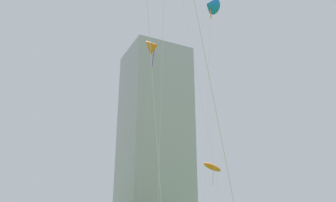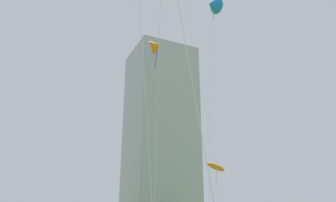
{
  "view_description": "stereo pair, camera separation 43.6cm",
  "coord_description": "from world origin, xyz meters",
  "px_view_note": "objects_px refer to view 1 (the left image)",
  "views": [
    {
      "loc": [
        -10.09,
        -5.49,
        1.58
      ],
      "look_at": [
        1.84,
        13.24,
        10.39
      ],
      "focal_mm": 38.09,
      "sensor_mm": 36.0,
      "label": 1
    },
    {
      "loc": [
        -9.72,
        -5.72,
        1.58
      ],
      "look_at": [
        1.84,
        13.24,
        10.39
      ],
      "focal_mm": 38.09,
      "sensor_mm": 36.0,
      "label": 2
    }
  ],
  "objects_px": {
    "distant_highrise_0": "(155,141)",
    "kite_flying_0": "(210,5)",
    "kite_flying_2": "(153,46)",
    "kite_flying_3": "(212,167)"
  },
  "relations": [
    {
      "from": "distant_highrise_0",
      "to": "kite_flying_0",
      "type": "bearing_deg",
      "value": -109.1
    },
    {
      "from": "kite_flying_2",
      "to": "distant_highrise_0",
      "type": "bearing_deg",
      "value": 59.47
    },
    {
      "from": "kite_flying_0",
      "to": "kite_flying_3",
      "type": "bearing_deg",
      "value": 60.75
    },
    {
      "from": "kite_flying_0",
      "to": "distant_highrise_0",
      "type": "xyz_separation_m",
      "value": [
        40.51,
        84.01,
        6.17
      ]
    },
    {
      "from": "kite_flying_0",
      "to": "distant_highrise_0",
      "type": "height_order",
      "value": "distant_highrise_0"
    },
    {
      "from": "kite_flying_0",
      "to": "distant_highrise_0",
      "type": "distance_m",
      "value": 93.47
    },
    {
      "from": "distant_highrise_0",
      "to": "kite_flying_3",
      "type": "bearing_deg",
      "value": -108.94
    },
    {
      "from": "kite_flying_2",
      "to": "distant_highrise_0",
      "type": "xyz_separation_m",
      "value": [
        45.84,
        77.73,
        11.22
      ]
    },
    {
      "from": "kite_flying_0",
      "to": "distant_highrise_0",
      "type": "relative_size",
      "value": 0.44
    },
    {
      "from": "kite_flying_2",
      "to": "kite_flying_3",
      "type": "height_order",
      "value": "kite_flying_2"
    }
  ]
}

